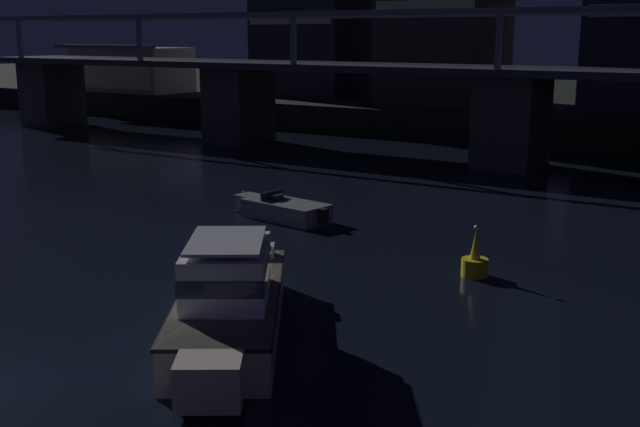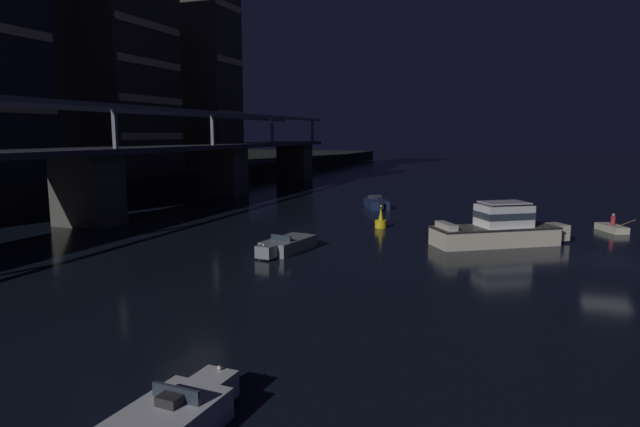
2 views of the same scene
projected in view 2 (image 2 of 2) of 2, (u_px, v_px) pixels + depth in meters
name	position (u px, v px, depth m)	size (l,w,h in m)	color
ground_plane	(609.00, 262.00, 30.10)	(400.00, 400.00, 0.00)	black
river_bridge	(87.00, 173.00, 41.97)	(89.63, 6.40, 9.38)	#4C4944
tower_east_tall	(121.00, 81.00, 69.90)	(13.61, 9.75, 23.70)	#38332D
tower_east_low	(193.00, 35.00, 83.02)	(8.05, 12.65, 40.41)	#423D38
cabin_cruiser_near_left	(499.00, 229.00, 34.74)	(6.72, 8.78, 2.79)	beige
speedboat_near_center	(287.00, 245.00, 32.63)	(5.23, 2.37, 1.16)	gray
speedboat_mid_left	(376.00, 203.00, 52.37)	(4.96, 3.35, 1.16)	#19234C
channel_buoy	(381.00, 222.00, 41.03)	(0.90, 0.90, 1.76)	yellow
dinghy_with_paddler	(612.00, 228.00, 39.52)	(2.82, 2.70, 1.36)	beige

